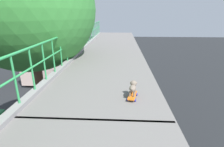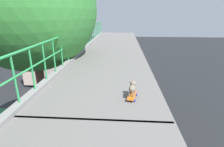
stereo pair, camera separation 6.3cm
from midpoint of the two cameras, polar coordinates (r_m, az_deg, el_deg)
overpass_deck at (r=3.23m, az=-8.03°, el=-20.74°), size 3.19×30.96×0.39m
city_bus at (r=25.86m, az=-18.56°, el=4.62°), size 2.65×11.92×3.19m
roadside_tree_mid at (r=8.44m, az=-25.11°, el=18.37°), size 5.58×5.58×10.67m
toy_skateboard at (r=4.07m, az=7.01°, el=-7.26°), size 0.27×0.51×0.08m
small_dog at (r=4.02m, az=7.21°, el=-4.38°), size 0.21×0.39×0.31m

